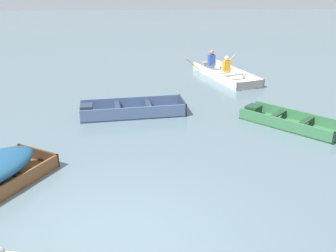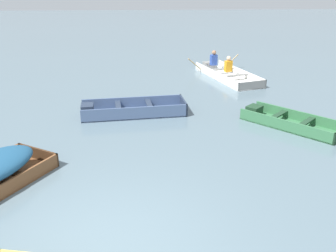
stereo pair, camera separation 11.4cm
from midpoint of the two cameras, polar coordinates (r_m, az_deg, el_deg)
name	(u,v)px [view 1 (the left image)]	position (r m, az deg, el deg)	size (l,w,h in m)	color
ground_plane	(108,250)	(6.13, -9.67, -18.08)	(80.00, 80.00, 0.00)	slate
skiff_slate_blue_mid_moored	(128,110)	(11.24, -6.36, 2.39)	(3.18, 1.37, 0.38)	#475B7F
skiff_green_far_moored	(286,121)	(10.91, 17.30, 0.73)	(2.58, 2.59, 0.32)	#387047
rowboat_white_with_crew	(223,73)	(15.56, 8.18, 8.05)	(2.67, 3.79, 0.89)	white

